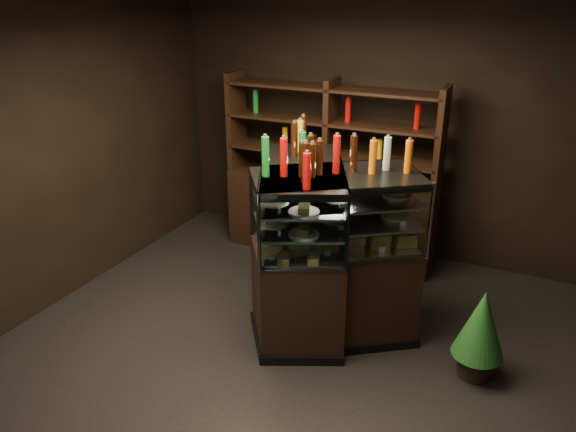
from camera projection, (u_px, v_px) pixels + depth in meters
name	position (u px, v px, depth m)	size (l,w,h in m)	color
ground	(290.00, 366.00, 4.61)	(5.00, 5.00, 0.00)	black
room_shell	(290.00, 136.00, 3.85)	(5.02, 5.02, 3.01)	black
display_case	(317.00, 278.00, 4.95)	(1.71, 1.55, 1.51)	black
food_display	(318.00, 214.00, 4.71)	(1.27, 1.23, 0.46)	gold
bottles_top	(320.00, 153.00, 4.51)	(1.10, 1.08, 0.30)	#0F38B2
potted_conifer	(482.00, 322.00, 4.32)	(0.40, 0.40, 0.86)	black
back_shelving	(329.00, 205.00, 6.27)	(2.37, 0.47, 2.00)	black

